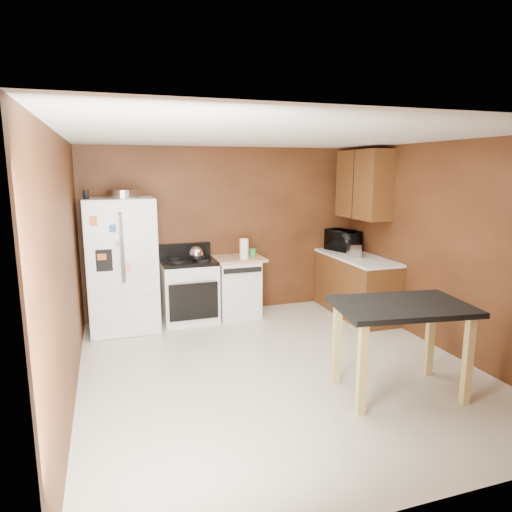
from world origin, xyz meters
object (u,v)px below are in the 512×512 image
pen_cup (86,195)px  toaster (354,250)px  green_canister (253,252)px  microwave (343,241)px  paper_towel (244,249)px  gas_range (189,290)px  dishwasher (237,286)px  kettle (196,253)px  island (401,318)px  roasting_pan (124,194)px  refrigerator (122,265)px

pen_cup → toaster: size_ratio=0.42×
green_canister → microwave: microwave is taller
paper_towel → green_canister: bearing=44.1°
gas_range → dishwasher: bearing=1.9°
kettle → gas_range: 0.55m
paper_towel → dishwasher: size_ratio=0.33×
dishwasher → island: (0.84, -2.83, 0.32)m
microwave → dishwasher: bearing=69.9°
pen_cup → toaster: (3.67, -0.33, -0.86)m
green_canister → gas_range: bearing=-176.6°
roasting_pan → kettle: 1.27m
gas_range → microwave: bearing=-0.2°
gas_range → island: bearing=-61.0°
dishwasher → microwave: bearing=-1.0°
island → toaster: bearing=70.6°
paper_towel → gas_range: (-0.79, 0.13, -0.58)m
paper_towel → green_canister: (0.19, 0.18, -0.09)m
kettle → refrigerator: refrigerator is taller
roasting_pan → microwave: size_ratio=0.79×
roasting_pan → pen_cup: 0.48m
refrigerator → island: (2.47, -2.74, -0.13)m
paper_towel → gas_range: paper_towel is taller
pen_cup → dishwasher: pen_cup is taller
toaster → refrigerator: refrigerator is taller
refrigerator → gas_range: 1.01m
pen_cup → paper_towel: size_ratio=0.38×
toaster → microwave: size_ratio=0.49×
kettle → paper_towel: size_ratio=0.68×
pen_cup → green_canister: pen_cup is taller
pen_cup → gas_range: bearing=7.9°
paper_towel → toaster: 1.62m
pen_cup → roasting_pan: bearing=14.9°
toaster → gas_range: size_ratio=0.24×
toaster → microwave: microwave is taller
pen_cup → gas_range: 1.92m
roasting_pan → green_canister: bearing=3.6°
microwave → island: microwave is taller
paper_towel → island: bearing=-74.0°
toaster → refrigerator: size_ratio=0.15×
kettle → microwave: (2.36, 0.06, 0.05)m
dishwasher → kettle: bearing=-171.3°
paper_towel → refrigerator: refrigerator is taller
dishwasher → toaster: bearing=-18.1°
pen_cup → refrigerator: pen_cup is taller
roasting_pan → microwave: (3.30, 0.05, -0.80)m
green_canister → paper_towel: bearing=-135.9°
kettle → dishwasher: kettle is taller
kettle → microwave: bearing=1.5°
green_canister → island: (0.58, -2.86, -0.17)m
microwave → refrigerator: 3.37m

